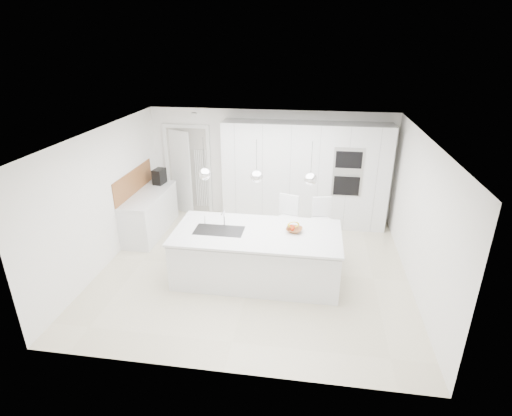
# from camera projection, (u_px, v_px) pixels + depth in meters

# --- Properties ---
(floor) EXTENTS (5.50, 5.50, 0.00)m
(floor) POSITION_uv_depth(u_px,v_px,m) (254.00, 269.00, 7.36)
(floor) COLOR beige
(floor) RESTS_ON ground
(wall_back) EXTENTS (5.50, 0.00, 5.50)m
(wall_back) POSITION_uv_depth(u_px,v_px,m) (270.00, 165.00, 9.15)
(wall_back) COLOR white
(wall_back) RESTS_ON ground
(wall_left) EXTENTS (0.00, 5.00, 5.00)m
(wall_left) POSITION_uv_depth(u_px,v_px,m) (104.00, 198.00, 7.25)
(wall_left) COLOR white
(wall_left) RESTS_ON ground
(ceiling) EXTENTS (5.50, 5.50, 0.00)m
(ceiling) POSITION_uv_depth(u_px,v_px,m) (253.00, 135.00, 6.39)
(ceiling) COLOR white
(ceiling) RESTS_ON wall_back
(tall_cabinets) EXTENTS (3.60, 0.60, 2.30)m
(tall_cabinets) POSITION_uv_depth(u_px,v_px,m) (304.00, 175.00, 8.81)
(tall_cabinets) COLOR white
(tall_cabinets) RESTS_ON floor
(oven_stack) EXTENTS (0.62, 0.04, 1.05)m
(oven_stack) POSITION_uv_depth(u_px,v_px,m) (348.00, 172.00, 8.32)
(oven_stack) COLOR #A5A5A8
(oven_stack) RESTS_ON tall_cabinets
(doorway_frame) EXTENTS (1.11, 0.08, 2.13)m
(doorway_frame) POSITION_uv_depth(u_px,v_px,m) (188.00, 171.00, 9.48)
(doorway_frame) COLOR white
(doorway_frame) RESTS_ON floor
(hallway_door) EXTENTS (0.76, 0.38, 2.00)m
(hallway_door) POSITION_uv_depth(u_px,v_px,m) (178.00, 172.00, 9.47)
(hallway_door) COLOR white
(hallway_door) RESTS_ON floor
(radiator) EXTENTS (0.32, 0.04, 1.40)m
(radiator) POSITION_uv_depth(u_px,v_px,m) (202.00, 179.00, 9.49)
(radiator) COLOR white
(radiator) RESTS_ON floor
(left_base_cabinets) EXTENTS (0.60, 1.80, 0.86)m
(left_base_cabinets) POSITION_uv_depth(u_px,v_px,m) (150.00, 214.00, 8.62)
(left_base_cabinets) COLOR white
(left_base_cabinets) RESTS_ON floor
(left_worktop) EXTENTS (0.62, 1.82, 0.04)m
(left_worktop) POSITION_uv_depth(u_px,v_px,m) (148.00, 194.00, 8.44)
(left_worktop) COLOR white
(left_worktop) RESTS_ON left_base_cabinets
(oak_backsplash) EXTENTS (0.02, 1.80, 0.50)m
(oak_backsplash) POSITION_uv_depth(u_px,v_px,m) (134.00, 182.00, 8.38)
(oak_backsplash) COLOR #9A6135
(oak_backsplash) RESTS_ON wall_left
(island_base) EXTENTS (2.80, 1.20, 0.86)m
(island_base) POSITION_uv_depth(u_px,v_px,m) (257.00, 257.00, 6.91)
(island_base) COLOR white
(island_base) RESTS_ON floor
(island_worktop) EXTENTS (2.84, 1.40, 0.04)m
(island_worktop) POSITION_uv_depth(u_px,v_px,m) (257.00, 233.00, 6.78)
(island_worktop) COLOR white
(island_worktop) RESTS_ON island_base
(island_sink) EXTENTS (0.84, 0.44, 0.18)m
(island_sink) POSITION_uv_depth(u_px,v_px,m) (219.00, 235.00, 6.84)
(island_sink) COLOR #3F3F42
(island_sink) RESTS_ON island_worktop
(island_tap) EXTENTS (0.02, 0.02, 0.30)m
(island_tap) POSITION_uv_depth(u_px,v_px,m) (224.00, 218.00, 6.93)
(island_tap) COLOR white
(island_tap) RESTS_ON island_worktop
(pendant_left) EXTENTS (0.20, 0.20, 0.20)m
(pendant_left) POSITION_uv_depth(u_px,v_px,m) (205.00, 174.00, 6.45)
(pendant_left) COLOR white
(pendant_left) RESTS_ON ceiling
(pendant_mid) EXTENTS (0.20, 0.20, 0.20)m
(pendant_mid) POSITION_uv_depth(u_px,v_px,m) (257.00, 177.00, 6.33)
(pendant_mid) COLOR white
(pendant_mid) RESTS_ON ceiling
(pendant_right) EXTENTS (0.20, 0.20, 0.20)m
(pendant_right) POSITION_uv_depth(u_px,v_px,m) (310.00, 179.00, 6.22)
(pendant_right) COLOR white
(pendant_right) RESTS_ON ceiling
(fruit_bowl) EXTENTS (0.32, 0.32, 0.07)m
(fruit_bowl) POSITION_uv_depth(u_px,v_px,m) (294.00, 230.00, 6.76)
(fruit_bowl) COLOR #9A6135
(fruit_bowl) RESTS_ON island_worktop
(espresso_machine) EXTENTS (0.25, 0.34, 0.34)m
(espresso_machine) POSITION_uv_depth(u_px,v_px,m) (159.00, 176.00, 8.96)
(espresso_machine) COLOR black
(espresso_machine) RESTS_ON left_worktop
(bar_stool_left) EXTENTS (0.54, 0.65, 1.21)m
(bar_stool_left) POSITION_uv_depth(u_px,v_px,m) (288.00, 228.00, 7.59)
(bar_stool_left) COLOR white
(bar_stool_left) RESTS_ON floor
(bar_stool_right) EXTENTS (0.50, 0.61, 1.17)m
(bar_stool_right) POSITION_uv_depth(u_px,v_px,m) (320.00, 229.00, 7.58)
(bar_stool_right) COLOR white
(bar_stool_right) RESTS_ON floor
(apple_a) EXTENTS (0.08, 0.08, 0.08)m
(apple_a) POSITION_uv_depth(u_px,v_px,m) (292.00, 227.00, 6.78)
(apple_a) COLOR #B82B0D
(apple_a) RESTS_ON fruit_bowl
(apple_b) EXTENTS (0.08, 0.08, 0.08)m
(apple_b) POSITION_uv_depth(u_px,v_px,m) (293.00, 227.00, 6.76)
(apple_b) COLOR #B82B0D
(apple_b) RESTS_ON fruit_bowl
(apple_c) EXTENTS (0.07, 0.07, 0.07)m
(apple_c) POSITION_uv_depth(u_px,v_px,m) (292.00, 229.00, 6.72)
(apple_c) COLOR #B82B0D
(apple_c) RESTS_ON fruit_bowl
(banana_bunch) EXTENTS (0.24, 0.17, 0.21)m
(banana_bunch) POSITION_uv_depth(u_px,v_px,m) (293.00, 225.00, 6.75)
(banana_bunch) COLOR yellow
(banana_bunch) RESTS_ON fruit_bowl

